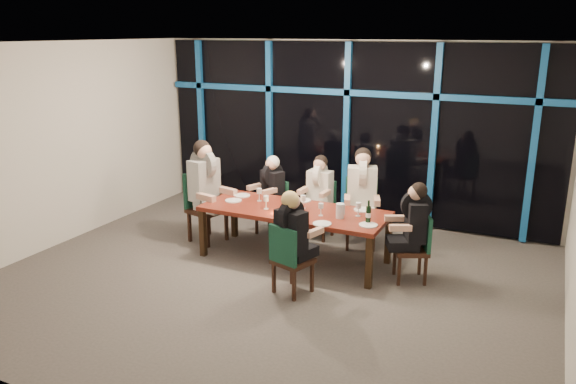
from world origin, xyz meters
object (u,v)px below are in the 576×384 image
object	(u,v)px
dining_table	(294,214)
chair_far_left	(275,204)
chair_far_right	(361,208)
water_pitcher	(340,211)
diner_end_right	(413,217)
chair_near_mid	(289,256)
wine_bottle	(368,214)
diner_far_mid	(319,185)
chair_far_mid	(321,206)
diner_near_mid	(293,227)
diner_far_left	(271,184)
diner_far_right	(362,184)
diner_end_left	(206,177)
chair_end_left	(203,203)
chair_end_right	(417,244)

from	to	relation	value
dining_table	chair_far_left	xyz separation A→B (m)	(-0.73, 0.84, -0.20)
chair_far_right	water_pitcher	distance (m)	1.09
dining_table	diner_end_right	bearing A→B (deg)	0.80
chair_near_mid	wine_bottle	distance (m)	1.21
diner_far_mid	chair_far_mid	bearing A→B (deg)	90.00
chair_far_mid	diner_near_mid	xyz separation A→B (m)	(0.45, -2.01, 0.36)
diner_far_left	wine_bottle	size ratio (longest dim) A/B	2.80
chair_far_mid	chair_far_right	size ratio (longest dim) A/B	0.87
chair_far_mid	diner_far_right	bearing A→B (deg)	-10.51
diner_end_left	wine_bottle	size ratio (longest dim) A/B	3.45
diner_end_left	water_pitcher	size ratio (longest dim) A/B	5.26
diner_far_right	diner_far_left	bearing A→B (deg)	165.01
chair_end_left	diner_end_left	world-z (taller)	diner_end_left
chair_far_left	diner_far_mid	size ratio (longest dim) A/B	1.00
chair_far_left	wine_bottle	world-z (taller)	wine_bottle
diner_end_left	dining_table	bearing A→B (deg)	-80.36
diner_far_mid	diner_end_left	world-z (taller)	diner_end_left
diner_far_mid	chair_far_left	bearing A→B (deg)	-166.58
chair_end_right	water_pitcher	size ratio (longest dim) A/B	4.52
chair_end_left	diner_near_mid	distance (m)	2.31
chair_end_right	dining_table	bearing A→B (deg)	-113.13
diner_far_left	diner_end_right	xyz separation A→B (m)	(2.41, -0.75, 0.03)
diner_end_left	diner_end_right	size ratio (longest dim) A/B	1.19
dining_table	diner_end_left	size ratio (longest dim) A/B	2.48
chair_near_mid	water_pitcher	world-z (taller)	water_pitcher
diner_far_mid	water_pitcher	xyz separation A→B (m)	(0.74, -1.06, -0.01)
chair_far_mid	chair_end_right	size ratio (longest dim) A/B	0.99
chair_end_left	diner_far_right	distance (m)	2.44
diner_end_right	water_pitcher	world-z (taller)	diner_end_right
dining_table	water_pitcher	bearing A→B (deg)	-7.24
diner_far_left	water_pitcher	distance (m)	1.70
diner_end_right	diner_far_left	bearing A→B (deg)	-132.17
diner_end_right	diner_near_mid	bearing A→B (deg)	-76.18
chair_far_mid	chair_near_mid	size ratio (longest dim) A/B	0.99
chair_far_right	chair_near_mid	xyz separation A→B (m)	(-0.25, -2.00, -0.07)
chair_end_left	chair_end_right	distance (m)	3.32
chair_far_left	diner_near_mid	size ratio (longest dim) A/B	0.99
diner_far_mid	diner_end_right	world-z (taller)	diner_end_right
chair_far_left	water_pitcher	world-z (taller)	water_pitcher
chair_far_mid	chair_end_right	world-z (taller)	chair_end_right
diner_near_mid	diner_far_mid	bearing A→B (deg)	-59.82
chair_far_mid	dining_table	bearing A→B (deg)	-86.15
dining_table	diner_near_mid	world-z (taller)	diner_near_mid
diner_far_left	diner_far_right	xyz separation A→B (m)	(1.45, 0.12, 0.14)
dining_table	water_pitcher	world-z (taller)	water_pitcher
diner_near_mid	wine_bottle	size ratio (longest dim) A/B	2.90
chair_end_right	wine_bottle	bearing A→B (deg)	-98.96
dining_table	diner_far_right	world-z (taller)	diner_far_right
dining_table	chair_end_left	xyz separation A→B (m)	(-1.60, 0.12, -0.08)
chair_end_right	diner_far_left	size ratio (longest dim) A/B	1.06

